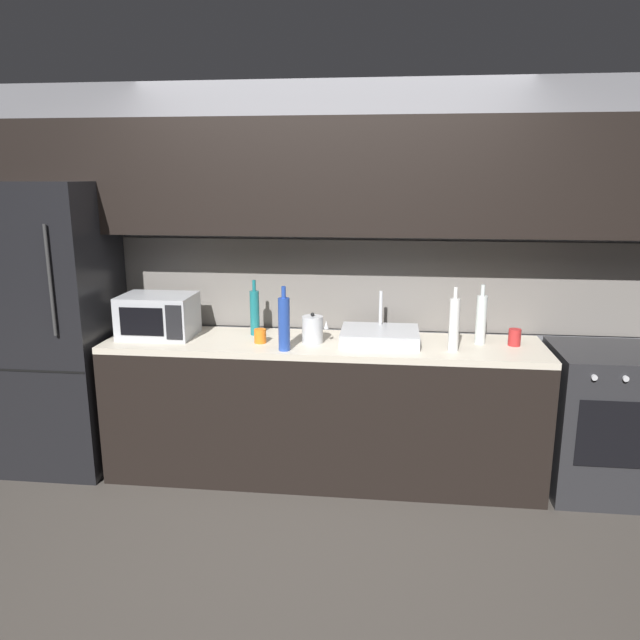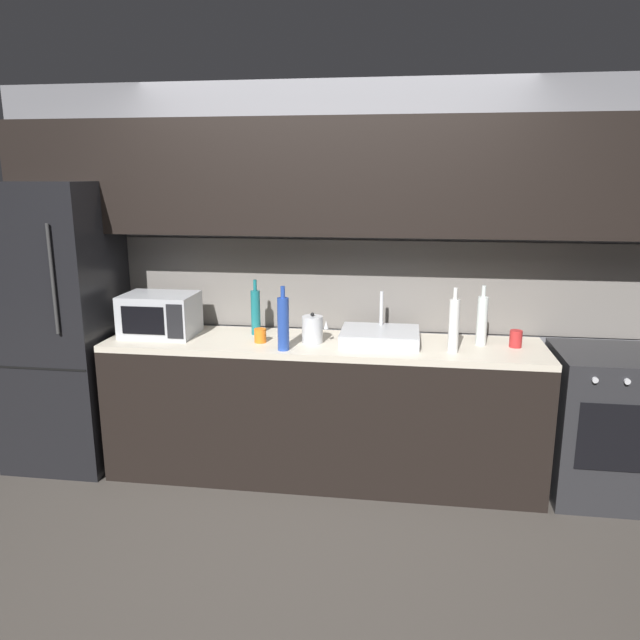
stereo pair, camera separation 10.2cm
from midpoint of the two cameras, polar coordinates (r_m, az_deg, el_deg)
ground_plane at (r=3.35m, az=-1.12°, el=-21.30°), size 10.00×10.00×0.00m
back_wall at (r=3.96m, az=1.59°, el=8.20°), size 4.47×0.44×2.50m
counter_run at (r=3.93m, az=0.98°, el=-8.39°), size 2.73×0.60×0.90m
refrigerator at (r=4.34m, az=-22.49°, el=-0.53°), size 0.68×0.69×1.88m
oven_range at (r=4.10m, az=25.68°, el=-8.84°), size 0.60×0.62×0.90m
microwave at (r=4.04m, az=-14.13°, el=0.50°), size 0.46×0.35×0.27m
sink_basin at (r=3.78m, az=6.43°, el=-1.52°), size 0.48×0.38×0.30m
kettle at (r=3.74m, az=0.08°, el=-0.88°), size 0.17×0.13×0.19m
wine_bottle_clear at (r=3.82m, az=15.75°, el=-0.00°), size 0.06×0.06×0.37m
wine_bottle_white at (r=3.62m, az=13.28°, el=-0.47°), size 0.06×0.06×0.39m
wine_bottle_teal at (r=3.94m, az=-5.34°, el=0.79°), size 0.06×0.06×0.36m
wine_bottle_blue at (r=3.57m, az=-2.66°, el=-0.31°), size 0.07×0.07×0.39m
mug_red at (r=3.85m, az=18.68°, el=-1.69°), size 0.07×0.07×0.10m
mug_orange at (r=3.77m, az=-4.88°, el=-1.47°), size 0.07×0.07×0.09m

